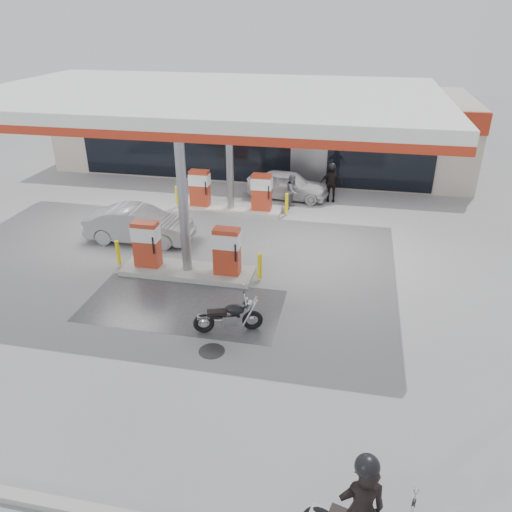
{
  "coord_description": "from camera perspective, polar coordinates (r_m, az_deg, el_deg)",
  "views": [
    {
      "loc": [
        5.28,
        -12.22,
        8.1
      ],
      "look_at": [
        2.5,
        1.41,
        1.2
      ],
      "focal_mm": 35.0,
      "sensor_mm": 36.0,
      "label": 1
    }
  ],
  "objects": [
    {
      "name": "parked_car_left",
      "position": [
        28.96,
        -8.76,
        11.15
      ],
      "size": [
        4.71,
        2.89,
        1.27
      ],
      "primitive_type": "imported",
      "rotation": [
        0.0,
        0.0,
        1.3
      ],
      "color": "#96999D",
      "rests_on": "ground"
    },
    {
      "name": "pump_island_far",
      "position": [
        22.16,
        -2.93,
        6.88
      ],
      "size": [
        5.14,
        1.3,
        1.78
      ],
      "color": "#9E9E99",
      "rests_on": "ground"
    },
    {
      "name": "drain_cover",
      "position": [
        13.44,
        -5.08,
        -10.77
      ],
      "size": [
        0.7,
        0.7,
        0.01
      ],
      "primitive_type": "cylinder",
      "color": "#38383A",
      "rests_on": "ground"
    },
    {
      "name": "parked_motorcycle",
      "position": [
        13.93,
        -3.07,
        -6.99
      ],
      "size": [
        1.89,
        0.88,
        1.0
      ],
      "rotation": [
        0.0,
        0.0,
        0.32
      ],
      "color": "black",
      "rests_on": "ground"
    },
    {
      "name": "biker_main",
      "position": [
        8.94,
        11.92,
        -26.6
      ],
      "size": [
        0.84,
        0.65,
        2.07
      ],
      "primitive_type": "imported",
      "rotation": [
        0.0,
        0.0,
        3.36
      ],
      "color": "black",
      "rests_on": "ground"
    },
    {
      "name": "hatchback_silver",
      "position": [
        19.68,
        -13.17,
        3.51
      ],
      "size": [
        4.14,
        1.55,
        1.35
      ],
      "primitive_type": "imported",
      "rotation": [
        0.0,
        0.0,
        1.6
      ],
      "color": "gray",
      "rests_on": "ground"
    },
    {
      "name": "biker_walking",
      "position": [
        23.58,
        8.61,
        8.21
      ],
      "size": [
        1.01,
        0.43,
        1.72
      ],
      "primitive_type": "imported",
      "rotation": [
        0.0,
        0.0,
        0.01
      ],
      "color": "black",
      "rests_on": "ground"
    },
    {
      "name": "pump_island_near",
      "position": [
        16.87,
        -7.93,
        0.14
      ],
      "size": [
        5.14,
        1.3,
        1.78
      ],
      "color": "#9E9E99",
      "rests_on": "ground"
    },
    {
      "name": "attendant",
      "position": [
        22.6,
        4.22,
        7.44
      ],
      "size": [
        0.85,
        0.94,
        1.57
      ],
      "primitive_type": "imported",
      "rotation": [
        0.0,
        0.0,
        1.16
      ],
      "color": "slate",
      "rests_on": "ground"
    },
    {
      "name": "wet_patch",
      "position": [
        15.42,
        -8.39,
        -5.62
      ],
      "size": [
        6.0,
        3.0,
        0.0
      ],
      "primitive_type": "cube",
      "color": "#4C4C4F",
      "rests_on": "ground"
    },
    {
      "name": "ground",
      "position": [
        15.58,
        -10.13,
        -5.4
      ],
      "size": [
        90.0,
        90.0,
        0.0
      ],
      "primitive_type": "plane",
      "color": "gray",
      "rests_on": "ground"
    },
    {
      "name": "store_building",
      "position": [
        29.28,
        0.96,
        14.38
      ],
      "size": [
        22.0,
        8.22,
        4.0
      ],
      "color": "#BFB2A0",
      "rests_on": "ground"
    },
    {
      "name": "sedan_white",
      "position": [
        23.81,
        3.67,
        8.13
      ],
      "size": [
        3.99,
        1.89,
        1.32
      ],
      "primitive_type": "imported",
      "rotation": [
        0.0,
        0.0,
        1.48
      ],
      "color": "silver",
      "rests_on": "ground"
    },
    {
      "name": "canopy",
      "position": [
        18.23,
        -5.69,
        17.34
      ],
      "size": [
        16.0,
        10.02,
        5.51
      ],
      "color": "silver",
      "rests_on": "ground"
    },
    {
      "name": "kerb",
      "position": [
        10.93,
        -24.43,
        -24.0
      ],
      "size": [
        28.0,
        0.25,
        0.15
      ],
      "primitive_type": "cube",
      "color": "gray",
      "rests_on": "ground"
    }
  ]
}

